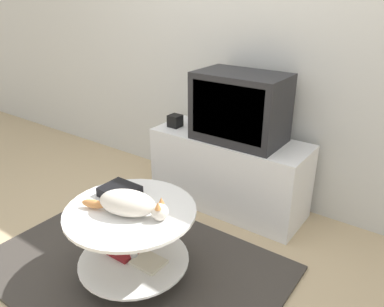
% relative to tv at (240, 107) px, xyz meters
% --- Properties ---
extents(ground_plane, '(12.00, 12.00, 0.00)m').
position_rel_tv_xyz_m(ground_plane, '(-0.15, -0.97, -0.82)').
color(ground_plane, tan).
extents(wall_back, '(8.00, 0.05, 2.60)m').
position_rel_tv_xyz_m(wall_back, '(-0.15, 0.32, 0.48)').
color(wall_back, silver).
rests_on(wall_back, ground_plane).
extents(rug, '(1.73, 1.24, 0.02)m').
position_rel_tv_xyz_m(rug, '(-0.15, -0.97, -0.81)').
color(rug, '#3D3833').
rests_on(rug, ground_plane).
extents(tv_stand, '(1.19, 0.44, 0.58)m').
position_rel_tv_xyz_m(tv_stand, '(-0.08, 0.01, -0.53)').
color(tv_stand, white).
rests_on(tv_stand, ground_plane).
extents(tv, '(0.62, 0.39, 0.48)m').
position_rel_tv_xyz_m(tv, '(0.00, 0.00, 0.00)').
color(tv, '#232326').
rests_on(tv, tv_stand).
extents(speaker, '(0.09, 0.09, 0.09)m').
position_rel_tv_xyz_m(speaker, '(-0.55, -0.05, -0.19)').
color(speaker, black).
rests_on(speaker, tv_stand).
extents(coffee_table, '(0.72, 0.72, 0.46)m').
position_rel_tv_xyz_m(coffee_table, '(-0.09, -1.03, -0.51)').
color(coffee_table, '#B2B2B7').
rests_on(coffee_table, rug).
extents(dvd_box, '(0.20, 0.18, 0.05)m').
position_rel_tv_xyz_m(dvd_box, '(-0.24, -0.95, -0.31)').
color(dvd_box, black).
rests_on(dvd_box, coffee_table).
extents(cat, '(0.47, 0.25, 0.14)m').
position_rel_tv_xyz_m(cat, '(-0.05, -1.06, -0.27)').
color(cat, silver).
rests_on(cat, coffee_table).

